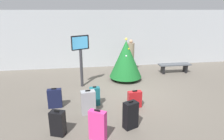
{
  "coord_description": "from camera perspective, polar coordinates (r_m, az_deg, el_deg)",
  "views": [
    {
      "loc": [
        -1.72,
        -6.74,
        3.11
      ],
      "look_at": [
        -0.66,
        0.26,
        0.9
      ],
      "focal_mm": 31.01,
      "sensor_mm": 36.0,
      "label": 1
    }
  ],
  "objects": [
    {
      "name": "ground_plane",
      "position": [
        7.62,
        5.21,
        -6.82
      ],
      "size": [
        16.0,
        16.0,
        0.0
      ],
      "primitive_type": "plane",
      "color": "#665E54"
    },
    {
      "name": "back_wall",
      "position": [
        10.92,
        0.52,
        9.15
      ],
      "size": [
        16.0,
        0.2,
        3.11
      ],
      "primitive_type": "cube",
      "color": "#B7BCC1",
      "rests_on": "ground_plane"
    },
    {
      "name": "holiday_tree",
      "position": [
        8.76,
        4.08,
        3.29
      ],
      "size": [
        1.47,
        1.47,
        1.94
      ],
      "color": "#4C3319",
      "rests_on": "ground_plane"
    },
    {
      "name": "flight_info_kiosk",
      "position": [
        7.94,
        -9.23,
        5.1
      ],
      "size": [
        0.7,
        0.42,
        2.14
      ],
      "color": "#333338",
      "rests_on": "ground_plane"
    },
    {
      "name": "waiting_bench",
      "position": [
        10.36,
        17.92,
        1.13
      ],
      "size": [
        1.63,
        0.44,
        0.48
      ],
      "color": "#4C5159",
      "rests_on": "ground_plane"
    },
    {
      "name": "traveller_0",
      "position": [
        9.98,
        5.5,
        4.39
      ],
      "size": [
        0.41,
        0.41,
        1.69
      ],
      "color": "#4C1419",
      "rests_on": "ground_plane"
    },
    {
      "name": "suitcase_0",
      "position": [
        6.61,
        -5.09,
        -7.71
      ],
      "size": [
        0.35,
        0.23,
        0.68
      ],
      "color": "#19606B",
      "rests_on": "ground_plane"
    },
    {
      "name": "suitcase_1",
      "position": [
        6.09,
        -7.02,
        -9.48
      ],
      "size": [
        0.46,
        0.3,
        0.79
      ],
      "color": "#9EA0A5",
      "rests_on": "ground_plane"
    },
    {
      "name": "suitcase_2",
      "position": [
        6.7,
        -16.5,
        -8.01
      ],
      "size": [
        0.46,
        0.2,
        0.69
      ],
      "color": "#141938",
      "rests_on": "ground_plane"
    },
    {
      "name": "suitcase_3",
      "position": [
        6.51,
        6.67,
        -8.57
      ],
      "size": [
        0.47,
        0.24,
        0.6
      ],
      "color": "#B2191E",
      "rests_on": "ground_plane"
    },
    {
      "name": "suitcase_4",
      "position": [
        4.94,
        -4.25,
        -16.02
      ],
      "size": [
        0.46,
        0.36,
        0.83
      ],
      "color": "#E5388C",
      "rests_on": "ground_plane"
    },
    {
      "name": "suitcase_5",
      "position": [
        5.4,
        5.49,
        -13.11
      ],
      "size": [
        0.44,
        0.37,
        0.81
      ],
      "color": "black",
      "rests_on": "ground_plane"
    },
    {
      "name": "suitcase_6",
      "position": [
        5.32,
        -15.68,
        -14.87
      ],
      "size": [
        0.42,
        0.35,
        0.71
      ],
      "color": "black",
      "rests_on": "ground_plane"
    }
  ]
}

